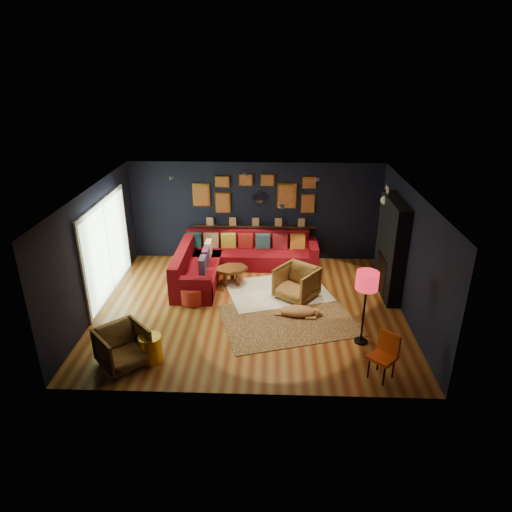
{
  "coord_description": "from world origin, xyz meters",
  "views": [
    {
      "loc": [
        0.44,
        -8.61,
        4.99
      ],
      "look_at": [
        0.1,
        0.3,
        1.11
      ],
      "focal_mm": 32.0,
      "sensor_mm": 36.0,
      "label": 1
    }
  ],
  "objects_px": {
    "armchair_right": "(297,282)",
    "dog": "(298,309)",
    "pouf": "(192,294)",
    "gold_stool": "(151,349)",
    "floor_lamp": "(367,284)",
    "armchair_left": "(122,345)",
    "orange_chair": "(385,352)",
    "coffee_table": "(232,271)",
    "sectional": "(230,260)"
  },
  "relations": [
    {
      "from": "sectional",
      "to": "armchair_right",
      "type": "bearing_deg",
      "value": -39.0
    },
    {
      "from": "armchair_left",
      "to": "dog",
      "type": "height_order",
      "value": "armchair_left"
    },
    {
      "from": "coffee_table",
      "to": "floor_lamp",
      "type": "bearing_deg",
      "value": -41.42
    },
    {
      "from": "pouf",
      "to": "gold_stool",
      "type": "bearing_deg",
      "value": -100.24
    },
    {
      "from": "armchair_right",
      "to": "gold_stool",
      "type": "distance_m",
      "value": 3.62
    },
    {
      "from": "dog",
      "to": "gold_stool",
      "type": "bearing_deg",
      "value": -145.28
    },
    {
      "from": "gold_stool",
      "to": "sectional",
      "type": "bearing_deg",
      "value": 74.02
    },
    {
      "from": "sectional",
      "to": "armchair_right",
      "type": "distance_m",
      "value": 2.08
    },
    {
      "from": "armchair_left",
      "to": "sectional",
      "type": "bearing_deg",
      "value": 25.14
    },
    {
      "from": "sectional",
      "to": "gold_stool",
      "type": "height_order",
      "value": "sectional"
    },
    {
      "from": "coffee_table",
      "to": "armchair_right",
      "type": "relative_size",
      "value": 1.13
    },
    {
      "from": "armchair_right",
      "to": "dog",
      "type": "xyz_separation_m",
      "value": [
        0.0,
        -0.81,
        -0.24
      ]
    },
    {
      "from": "floor_lamp",
      "to": "sectional",
      "type": "bearing_deg",
      "value": 132.71
    },
    {
      "from": "sectional",
      "to": "gold_stool",
      "type": "bearing_deg",
      "value": -105.98
    },
    {
      "from": "coffee_table",
      "to": "pouf",
      "type": "distance_m",
      "value": 1.25
    },
    {
      "from": "sectional",
      "to": "pouf",
      "type": "bearing_deg",
      "value": -113.09
    },
    {
      "from": "sectional",
      "to": "pouf",
      "type": "xyz_separation_m",
      "value": [
        -0.69,
        -1.61,
        -0.11
      ]
    },
    {
      "from": "orange_chair",
      "to": "floor_lamp",
      "type": "distance_m",
      "value": 1.27
    },
    {
      "from": "armchair_right",
      "to": "gold_stool",
      "type": "xyz_separation_m",
      "value": [
        -2.68,
        -2.43,
        -0.16
      ]
    },
    {
      "from": "armchair_left",
      "to": "orange_chair",
      "type": "height_order",
      "value": "orange_chair"
    },
    {
      "from": "armchair_left",
      "to": "orange_chair",
      "type": "distance_m",
      "value": 4.5
    },
    {
      "from": "armchair_left",
      "to": "pouf",
      "type": "bearing_deg",
      "value": 26.25
    },
    {
      "from": "armchair_left",
      "to": "gold_stool",
      "type": "xyz_separation_m",
      "value": [
        0.45,
        0.12,
        -0.15
      ]
    },
    {
      "from": "floor_lamp",
      "to": "armchair_left",
      "type": "bearing_deg",
      "value": -168.82
    },
    {
      "from": "pouf",
      "to": "armchair_left",
      "type": "bearing_deg",
      "value": -110.45
    },
    {
      "from": "gold_stool",
      "to": "orange_chair",
      "type": "relative_size",
      "value": 0.61
    },
    {
      "from": "armchair_left",
      "to": "armchair_right",
      "type": "height_order",
      "value": "armchair_right"
    },
    {
      "from": "pouf",
      "to": "gold_stool",
      "type": "xyz_separation_m",
      "value": [
        -0.38,
        -2.13,
        0.04
      ]
    },
    {
      "from": "coffee_table",
      "to": "pouf",
      "type": "height_order",
      "value": "coffee_table"
    },
    {
      "from": "armchair_right",
      "to": "floor_lamp",
      "type": "relative_size",
      "value": 0.56
    },
    {
      "from": "sectional",
      "to": "armchair_left",
      "type": "xyz_separation_m",
      "value": [
        -1.52,
        -3.86,
        0.08
      ]
    },
    {
      "from": "pouf",
      "to": "orange_chair",
      "type": "distance_m",
      "value": 4.38
    },
    {
      "from": "armchair_right",
      "to": "orange_chair",
      "type": "distance_m",
      "value": 3.02
    },
    {
      "from": "sectional",
      "to": "gold_stool",
      "type": "distance_m",
      "value": 3.89
    },
    {
      "from": "orange_chair",
      "to": "dog",
      "type": "height_order",
      "value": "orange_chair"
    },
    {
      "from": "coffee_table",
      "to": "gold_stool",
      "type": "height_order",
      "value": "gold_stool"
    },
    {
      "from": "dog",
      "to": "orange_chair",
      "type": "bearing_deg",
      "value": -50.77
    },
    {
      "from": "pouf",
      "to": "coffee_table",
      "type": "bearing_deg",
      "value": 50.65
    },
    {
      "from": "sectional",
      "to": "armchair_right",
      "type": "xyz_separation_m",
      "value": [
        1.61,
        -1.31,
        0.09
      ]
    },
    {
      "from": "coffee_table",
      "to": "armchair_left",
      "type": "distance_m",
      "value": 3.6
    },
    {
      "from": "armchair_right",
      "to": "pouf",
      "type": "bearing_deg",
      "value": -136.03
    },
    {
      "from": "armchair_left",
      "to": "gold_stool",
      "type": "relative_size",
      "value": 1.58
    },
    {
      "from": "pouf",
      "to": "dog",
      "type": "xyz_separation_m",
      "value": [
        2.3,
        -0.51,
        -0.03
      ]
    },
    {
      "from": "orange_chair",
      "to": "armchair_right",
      "type": "bearing_deg",
      "value": 160.15
    },
    {
      "from": "pouf",
      "to": "gold_stool",
      "type": "relative_size",
      "value": 1.08
    },
    {
      "from": "coffee_table",
      "to": "dog",
      "type": "xyz_separation_m",
      "value": [
        1.51,
        -1.47,
        -0.17
      ]
    },
    {
      "from": "dog",
      "to": "pouf",
      "type": "bearing_deg",
      "value": 171.14
    },
    {
      "from": "orange_chair",
      "to": "dog",
      "type": "xyz_separation_m",
      "value": [
        -1.36,
        1.89,
        -0.31
      ]
    },
    {
      "from": "coffee_table",
      "to": "armchair_left",
      "type": "bearing_deg",
      "value": -116.87
    },
    {
      "from": "pouf",
      "to": "armchair_right",
      "type": "xyz_separation_m",
      "value": [
        2.3,
        0.3,
        0.21
      ]
    }
  ]
}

